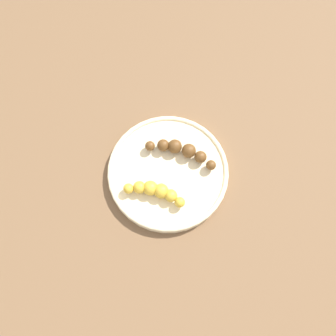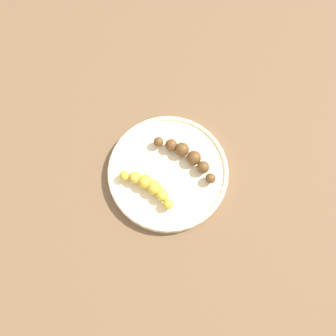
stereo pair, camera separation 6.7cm
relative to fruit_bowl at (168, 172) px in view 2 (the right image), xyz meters
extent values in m
plane|color=brown|center=(0.00, 0.00, -0.01)|extent=(2.40, 2.40, 0.00)
cylinder|color=beige|center=(0.00, 0.00, 0.00)|extent=(0.24, 0.24, 0.02)
torus|color=beige|center=(0.00, 0.00, 0.01)|extent=(0.24, 0.24, 0.01)
sphere|color=#593819|center=(-0.08, -0.03, 0.02)|extent=(0.02, 0.02, 0.02)
sphere|color=#593819|center=(-0.05, -0.04, 0.02)|extent=(0.02, 0.02, 0.02)
sphere|color=#593819|center=(-0.03, -0.05, 0.02)|extent=(0.03, 0.03, 0.03)
sphere|color=#593819|center=(0.00, -0.05, 0.02)|extent=(0.03, 0.03, 0.03)
sphere|color=#593819|center=(0.02, -0.04, 0.02)|extent=(0.02, 0.02, 0.02)
sphere|color=#593819|center=(0.05, -0.04, 0.02)|extent=(0.02, 0.02, 0.02)
sphere|color=gold|center=(-0.04, 0.06, 0.02)|extent=(0.02, 0.02, 0.02)
sphere|color=gold|center=(-0.02, 0.05, 0.02)|extent=(0.02, 0.02, 0.02)
sphere|color=gold|center=(0.00, 0.05, 0.02)|extent=(0.03, 0.03, 0.03)
sphere|color=gold|center=(0.02, 0.05, 0.02)|extent=(0.03, 0.03, 0.03)
sphere|color=gold|center=(0.04, 0.05, 0.02)|extent=(0.02, 0.02, 0.02)
sphere|color=gold|center=(0.06, 0.06, 0.02)|extent=(0.02, 0.02, 0.02)
camera|label=1|loc=(-0.06, 0.20, 0.66)|focal=37.01mm
camera|label=2|loc=(-0.12, 0.17, 0.66)|focal=37.01mm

